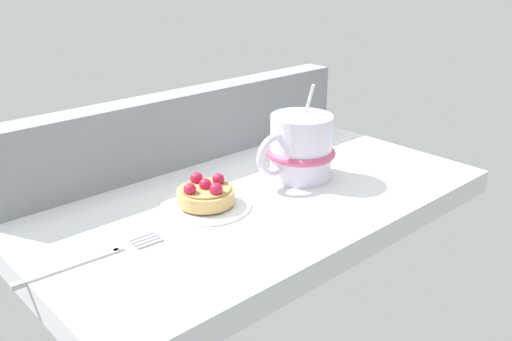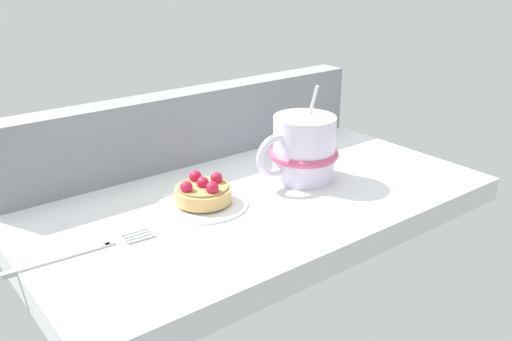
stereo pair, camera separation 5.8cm
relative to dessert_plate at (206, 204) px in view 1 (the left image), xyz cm
name	(u,v)px [view 1 (the left image)]	position (x,y,z in cm)	size (l,w,h in cm)	color
ground_plane	(252,203)	(7.69, -0.63, -2.04)	(65.45, 37.81, 3.47)	silver
window_rail_back	(183,128)	(7.69, 15.85, 5.45)	(64.14, 4.85, 11.52)	gray
dessert_plate	(206,204)	(0.00, 0.00, 0.00)	(12.14, 12.14, 0.66)	white
raspberry_tart	(206,193)	(0.00, 0.01, 1.65)	(7.70, 7.70, 3.50)	tan
coffee_mug	(300,148)	(16.75, -1.26, 4.42)	(14.03, 10.43, 14.03)	silver
dessert_fork	(93,257)	(-17.72, -2.38, -0.01)	(17.29, 2.68, 0.60)	#B7B7BC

